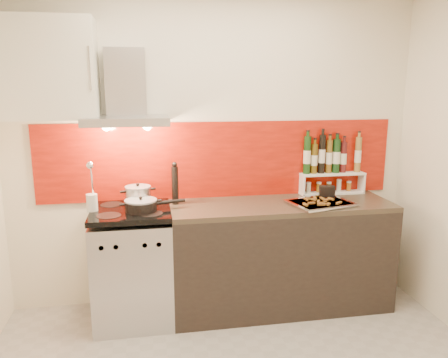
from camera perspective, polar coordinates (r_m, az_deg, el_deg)
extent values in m
cube|color=silver|center=(3.67, -1.22, 3.77)|extent=(3.40, 0.02, 2.60)
cube|color=maroon|center=(3.67, -0.41, 2.53)|extent=(3.00, 0.02, 0.64)
cube|color=#B7B7BA|center=(3.58, -11.76, -11.39)|extent=(0.60, 0.60, 0.84)
cube|color=black|center=(3.36, -11.83, -14.76)|extent=(0.50, 0.02, 0.40)
cube|color=#B7B7BA|center=(3.20, -12.13, -8.53)|extent=(0.56, 0.02, 0.12)
cube|color=#FF190C|center=(3.20, -12.14, -8.56)|extent=(0.10, 0.01, 0.04)
cube|color=black|center=(3.42, -12.10, -4.16)|extent=(0.60, 0.60, 0.04)
cube|color=black|center=(3.73, 7.31, -10.11)|extent=(1.80, 0.60, 0.86)
cube|color=#30241D|center=(3.58, 7.51, -3.43)|extent=(1.80, 0.60, 0.04)
cube|color=#B7B7BA|center=(3.35, -12.60, 7.49)|extent=(0.62, 0.50, 0.06)
cube|color=#B7B7BA|center=(3.49, -12.72, 12.28)|extent=(0.30, 0.18, 0.50)
sphere|color=#FFD18C|center=(3.36, -15.14, 6.69)|extent=(0.07, 0.07, 0.07)
sphere|color=#FFD18C|center=(3.35, -9.99, 6.91)|extent=(0.07, 0.07, 0.07)
cube|color=silver|center=(3.48, -22.16, 13.17)|extent=(0.70, 0.35, 0.72)
cylinder|color=#B7B7BA|center=(3.51, -11.15, -2.22)|extent=(0.20, 0.20, 0.14)
cylinder|color=#99999E|center=(3.49, -11.20, -1.03)|extent=(0.20, 0.20, 0.01)
sphere|color=black|center=(3.48, -11.21, -0.76)|extent=(0.03, 0.03, 0.03)
cylinder|color=black|center=(3.34, -10.80, -3.49)|extent=(0.24, 0.24, 0.07)
cylinder|color=#99999E|center=(3.33, -10.83, -2.77)|extent=(0.24, 0.24, 0.01)
sphere|color=black|center=(3.32, -10.84, -2.47)|extent=(0.03, 0.03, 0.03)
cylinder|color=black|center=(3.40, -6.98, -2.96)|extent=(0.23, 0.08, 0.03)
cylinder|color=silver|center=(3.42, -16.85, -3.04)|extent=(0.08, 0.08, 0.14)
cylinder|color=silver|center=(3.38, -16.87, -0.09)|extent=(0.01, 0.07, 0.26)
sphere|color=silver|center=(3.30, -17.11, 1.74)|extent=(0.06, 0.06, 0.06)
cylinder|color=black|center=(3.50, -6.42, -0.85)|extent=(0.05, 0.05, 0.30)
sphere|color=black|center=(3.47, -6.48, 1.88)|extent=(0.04, 0.04, 0.04)
cube|color=white|center=(3.97, 13.77, -1.70)|extent=(0.57, 0.16, 0.01)
cube|color=white|center=(3.85, 10.06, -0.72)|extent=(0.01, 0.16, 0.16)
cube|color=white|center=(4.07, 17.40, -0.40)|extent=(0.02, 0.16, 0.16)
cube|color=white|center=(3.94, 13.90, 0.70)|extent=(0.57, 0.16, 0.02)
cylinder|color=#153411|center=(3.82, 10.80, 3.09)|extent=(0.06, 0.06, 0.33)
cylinder|color=#513D0E|center=(3.85, 11.71, 2.61)|extent=(0.05, 0.05, 0.26)
cylinder|color=black|center=(3.87, 12.67, 3.20)|extent=(0.06, 0.06, 0.34)
cylinder|color=brown|center=(3.90, 13.56, 2.87)|extent=(0.05, 0.05, 0.29)
cylinder|color=black|center=(3.92, 14.46, 2.94)|extent=(0.07, 0.07, 0.30)
cylinder|color=#4B1414|center=(3.95, 15.33, 2.77)|extent=(0.05, 0.05, 0.27)
cylinder|color=olive|center=(4.01, 17.09, 3.07)|extent=(0.06, 0.06, 0.31)
cylinder|color=#C0B99C|center=(3.88, 10.99, -1.18)|extent=(0.04, 0.04, 0.08)
cylinder|color=#936618|center=(3.92, 12.27, -1.13)|extent=(0.04, 0.04, 0.08)
cylinder|color=#494324|center=(3.95, 13.53, -1.09)|extent=(0.04, 0.04, 0.07)
cylinder|color=beige|center=(3.99, 14.77, -0.88)|extent=(0.04, 0.04, 0.09)
cylinder|color=#A15B1A|center=(4.03, 15.98, -0.97)|extent=(0.04, 0.04, 0.07)
cube|color=black|center=(3.74, 13.29, -1.70)|extent=(0.14, 0.08, 0.11)
cube|color=silver|center=(3.58, 12.46, -3.13)|extent=(0.53, 0.45, 0.01)
cube|color=silver|center=(3.57, 12.47, -2.98)|extent=(0.55, 0.47, 0.01)
cube|color=red|center=(3.57, 12.47, -2.98)|extent=(0.48, 0.40, 0.01)
cube|color=brown|center=(3.52, 13.13, -3.10)|extent=(0.04, 0.06, 0.02)
cube|color=brown|center=(3.55, 12.24, -2.89)|extent=(0.04, 0.06, 0.02)
cube|color=brown|center=(3.49, 13.29, -3.20)|extent=(0.02, 0.06, 0.02)
cube|color=brown|center=(3.51, 12.57, -3.08)|extent=(0.06, 0.03, 0.02)
cube|color=brown|center=(3.51, 13.23, -3.12)|extent=(0.06, 0.06, 0.02)
cube|color=brown|center=(3.61, 13.19, -2.70)|extent=(0.06, 0.05, 0.02)
cube|color=brown|center=(3.66, 11.79, -2.43)|extent=(0.03, 0.06, 0.02)
cube|color=brown|center=(3.61, 10.87, -2.61)|extent=(0.05, 0.06, 0.02)
cube|color=brown|center=(3.47, 12.59, -3.27)|extent=(0.06, 0.03, 0.02)
cube|color=brown|center=(3.66, 13.78, -2.54)|extent=(0.04, 0.06, 0.02)
cube|color=brown|center=(3.65, 12.73, -2.50)|extent=(0.03, 0.06, 0.02)
cube|color=brown|center=(3.62, 10.86, -2.55)|extent=(0.06, 0.02, 0.02)
cube|color=brown|center=(3.61, 11.58, -2.62)|extent=(0.05, 0.06, 0.02)
cube|color=brown|center=(3.49, 11.35, -3.10)|extent=(0.06, 0.02, 0.02)
cube|color=brown|center=(3.55, 14.78, -3.03)|extent=(0.06, 0.05, 0.02)
cube|color=brown|center=(3.44, 10.58, -3.30)|extent=(0.02, 0.06, 0.02)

